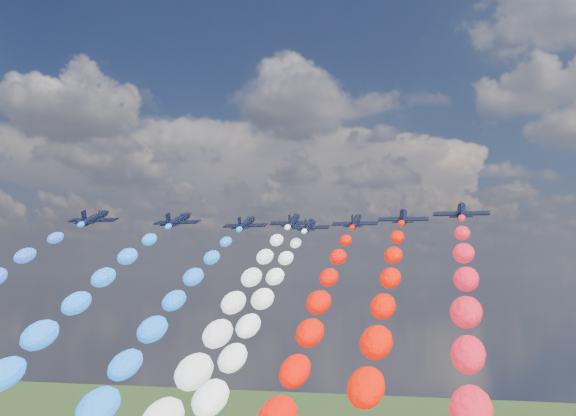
# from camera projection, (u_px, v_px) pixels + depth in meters

# --- Properties ---
(jet_0) EXTENTS (9.64, 12.91, 6.14)m
(jet_0) POSITION_uv_depth(u_px,v_px,m) (95.00, 218.00, 135.59)
(jet_0) COLOR black
(jet_1) EXTENTS (10.04, 13.19, 6.14)m
(jet_1) POSITION_uv_depth(u_px,v_px,m) (178.00, 220.00, 141.81)
(jet_1) COLOR black
(jet_2) EXTENTS (9.51, 12.81, 6.14)m
(jet_2) POSITION_uv_depth(u_px,v_px,m) (246.00, 224.00, 151.49)
(jet_2) COLOR black
(trail_2) EXTENTS (5.60, 115.99, 57.78)m
(trail_2) POSITION_uv_depth(u_px,v_px,m) (110.00, 411.00, 90.69)
(trail_2) COLOR blue
(jet_3) EXTENTS (9.86, 13.06, 6.14)m
(jet_3) POSITION_uv_depth(u_px,v_px,m) (293.00, 221.00, 144.19)
(jet_3) COLOR black
(jet_4) EXTENTS (9.62, 12.89, 6.14)m
(jet_4) POSITION_uv_depth(u_px,v_px,m) (309.00, 226.00, 158.28)
(jet_4) COLOR black
(trail_4) EXTENTS (5.60, 115.99, 57.78)m
(trail_4) POSITION_uv_depth(u_px,v_px,m) (221.00, 401.00, 97.48)
(trail_4) COLOR white
(jet_5) EXTENTS (9.23, 12.62, 6.14)m
(jet_5) POSITION_uv_depth(u_px,v_px,m) (355.00, 222.00, 145.42)
(jet_5) COLOR black
(jet_6) EXTENTS (9.85, 13.06, 6.14)m
(jet_6) POSITION_uv_depth(u_px,v_px,m) (403.00, 217.00, 132.85)
(jet_6) COLOR black
(jet_7) EXTENTS (9.55, 12.85, 6.14)m
(jet_7) POSITION_uv_depth(u_px,v_px,m) (461.00, 211.00, 120.08)
(jet_7) COLOR black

